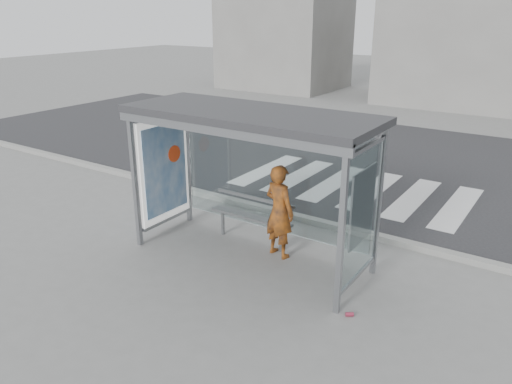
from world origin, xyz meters
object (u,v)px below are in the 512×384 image
(bench, at_px, (251,216))
(soda_can, at_px, (349,314))
(bus_shelter, at_px, (233,145))
(person, at_px, (279,211))

(bench, height_order, soda_can, bench)
(bus_shelter, bearing_deg, person, 23.29)
(soda_can, bearing_deg, bus_shelter, 163.65)
(bus_shelter, bearing_deg, bench, 85.17)
(bench, bearing_deg, soda_can, -26.00)
(person, bearing_deg, bench, 0.39)
(bus_shelter, xyz_separation_m, soda_can, (2.57, -0.75, -1.95))
(bus_shelter, distance_m, bench, 1.54)
(bench, bearing_deg, person, -13.16)
(person, relative_size, soda_can, 14.44)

